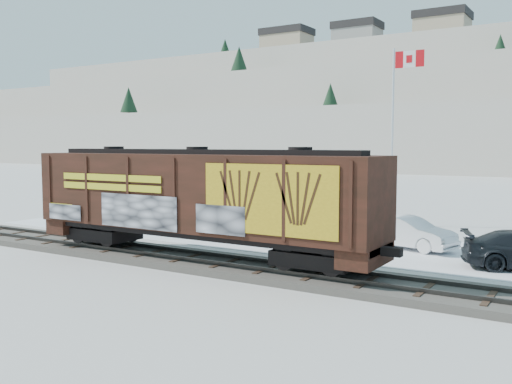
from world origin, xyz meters
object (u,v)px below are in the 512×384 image
Objects in this scene: car_white at (408,233)px; hopper_railcar at (197,196)px; car_silver at (207,223)px; flagpole at (394,162)px.

hopper_railcar is at bearing 156.49° from car_white.
car_silver is 0.93× the size of car_white.
flagpole is at bearing 78.12° from hopper_railcar.
hopper_railcar is 10.62m from car_white.
car_white is at bearing -66.65° from flagpole.
car_white is (3.18, -7.37, -3.17)m from flagpole.
car_white is at bearing -64.97° from car_silver.
flagpole is 2.49× the size of car_silver.
hopper_railcar is 3.68× the size of car_silver.
hopper_railcar is at bearing -134.23° from car_silver.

